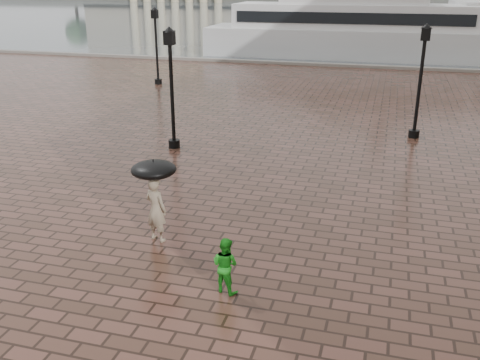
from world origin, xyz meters
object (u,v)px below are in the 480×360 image
object	(u,v)px
street_lamps	(237,67)
adult_pedestrian	(156,210)
child_pedestrian	(225,265)
ferry_near	(352,28)

from	to	relation	value
street_lamps	adult_pedestrian	bearing A→B (deg)	-82.85
street_lamps	adult_pedestrian	xyz separation A→B (m)	(1.60, -12.74, -1.49)
street_lamps	child_pedestrian	xyz separation A→B (m)	(3.93, -14.50, -1.71)
adult_pedestrian	child_pedestrian	bearing A→B (deg)	161.37
child_pedestrian	adult_pedestrian	bearing A→B (deg)	-19.25
adult_pedestrian	street_lamps	bearing A→B (deg)	-64.46
adult_pedestrian	ferry_near	size ratio (longest dim) A/B	0.07
child_pedestrian	ferry_near	xyz separation A→B (m)	(-0.53, 36.53, 1.73)
ferry_near	street_lamps	bearing A→B (deg)	-99.28
adult_pedestrian	ferry_near	distance (m)	34.85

